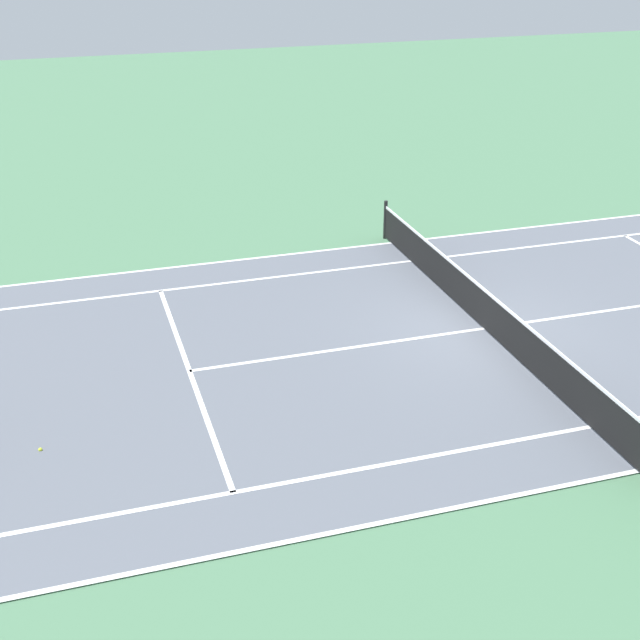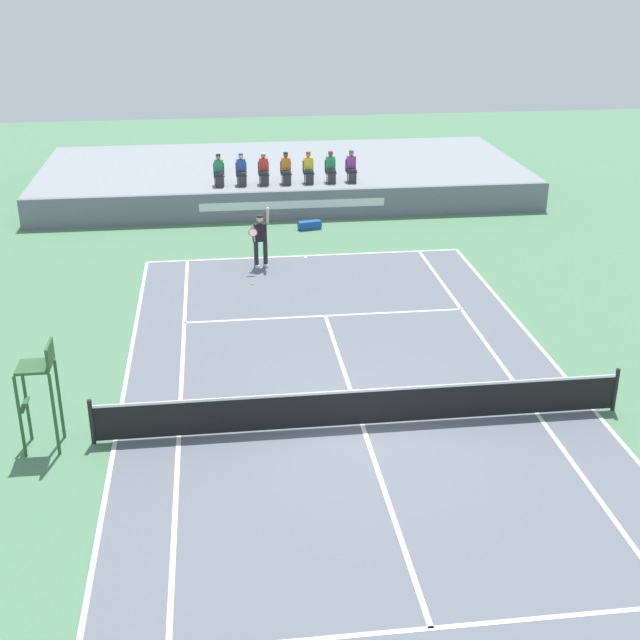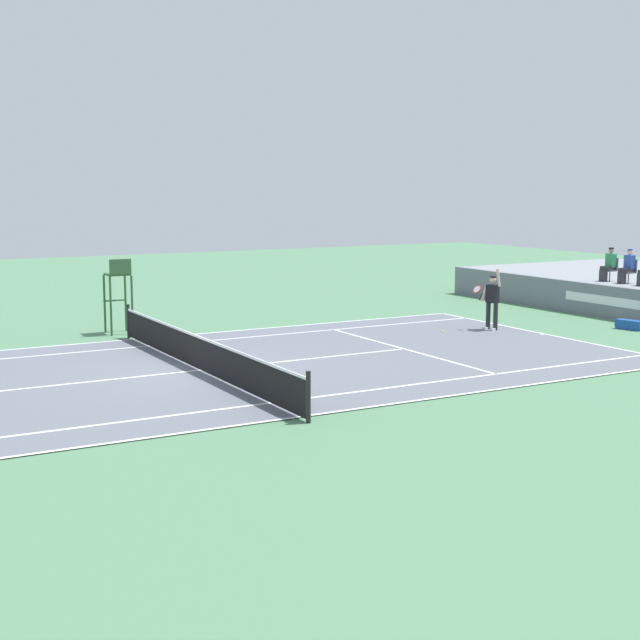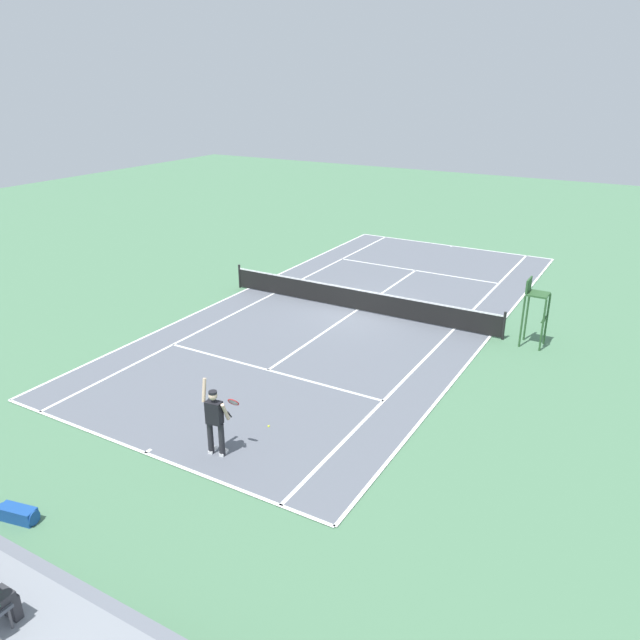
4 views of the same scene
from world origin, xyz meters
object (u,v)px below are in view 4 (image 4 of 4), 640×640
tennis_player (215,420)px  equipment_bag (18,514)px  tennis_ball (269,426)px  umpire_chair (535,304)px

tennis_player → equipment_bag: bearing=62.5°
equipment_bag → tennis_ball: bearing=-113.4°
tennis_player → umpire_chair: umpire_chair is taller
tennis_player → tennis_ball: size_ratio=30.63×
umpire_chair → equipment_bag: umpire_chair is taller
umpire_chair → equipment_bag: size_ratio=2.58×
umpire_chair → equipment_bag: (7.43, 15.10, -1.40)m
tennis_ball → umpire_chair: umpire_chair is taller
tennis_player → equipment_bag: (2.14, 4.11, -0.83)m
tennis_ball → umpire_chair: (-4.90, -9.27, 1.52)m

